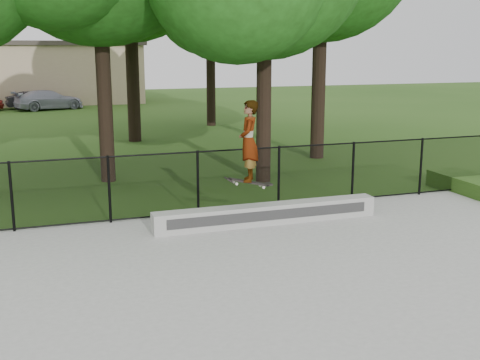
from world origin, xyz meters
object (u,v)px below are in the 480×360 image
Objects in this scene: grind_ledge at (267,214)px; car_b at (33,100)px; car_c at (49,100)px; skater_airborne at (249,143)px.

grind_ledge is 1.70× the size of car_b.
skater_airborne is at bearing 167.91° from car_c.
grind_ledge is 1.72m from skater_airborne.
grind_ledge is 2.72× the size of skater_airborne.
skater_airborne is at bearing 179.84° from car_b.
car_c is (0.95, -1.16, 0.07)m from car_b.
skater_airborne reaches higher than car_c.
skater_airborne is (3.23, -28.44, 1.29)m from car_c.
skater_airborne is (4.18, -29.59, 1.37)m from car_b.
car_b is 0.76× the size of car_c.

